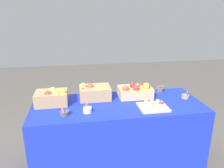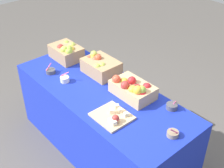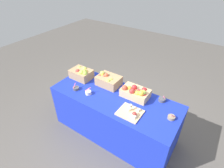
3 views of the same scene
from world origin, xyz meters
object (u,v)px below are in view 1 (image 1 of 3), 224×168
(apple_crate_right, at_px, (136,91))
(sample_bowl_mid, at_px, (87,110))
(sample_bowl_far, at_px, (65,113))
(sample_bowl_near, at_px, (185,96))
(cutting_board_front, at_px, (154,106))
(apple_crate_middle, at_px, (94,92))
(sample_bowl_extra, at_px, (160,90))
(apple_crate_left, at_px, (52,97))

(apple_crate_right, height_order, sample_bowl_mid, apple_crate_right)
(apple_crate_right, distance_m, sample_bowl_far, 0.91)
(sample_bowl_near, bearing_deg, cutting_board_front, -155.72)
(apple_crate_middle, xyz_separation_m, cutting_board_front, (0.61, -0.37, -0.06))
(sample_bowl_near, xyz_separation_m, sample_bowl_extra, (-0.22, 0.26, 0.00))
(cutting_board_front, relative_size, sample_bowl_far, 3.11)
(sample_bowl_far, bearing_deg, apple_crate_left, 115.28)
(cutting_board_front, bearing_deg, sample_bowl_far, -179.13)
(apple_crate_right, bearing_deg, sample_bowl_near, -12.80)
(apple_crate_middle, bearing_deg, cutting_board_front, -30.89)
(sample_bowl_mid, bearing_deg, sample_bowl_near, 9.70)
(apple_crate_middle, bearing_deg, apple_crate_right, -3.61)
(apple_crate_left, xyz_separation_m, sample_bowl_near, (1.54, -0.08, -0.07))
(sample_bowl_mid, bearing_deg, sample_bowl_extra, 25.61)
(sample_bowl_mid, bearing_deg, apple_crate_middle, 74.22)
(sample_bowl_near, bearing_deg, apple_crate_right, 167.20)
(apple_crate_right, xyz_separation_m, sample_bowl_near, (0.57, -0.13, -0.06))
(apple_crate_middle, height_order, apple_crate_right, apple_crate_middle)
(apple_crate_middle, relative_size, apple_crate_right, 0.91)
(sample_bowl_mid, xyz_separation_m, sample_bowl_far, (-0.23, -0.02, -0.01))
(sample_bowl_near, bearing_deg, sample_bowl_mid, -170.30)
(sample_bowl_mid, bearing_deg, apple_crate_left, 143.08)
(apple_crate_middle, distance_m, sample_bowl_far, 0.51)
(sample_bowl_near, relative_size, sample_bowl_mid, 0.89)
(apple_crate_middle, xyz_separation_m, sample_bowl_mid, (-0.10, -0.36, -0.06))
(apple_crate_middle, distance_m, cutting_board_front, 0.72)
(apple_crate_left, relative_size, apple_crate_middle, 0.97)
(apple_crate_middle, relative_size, sample_bowl_mid, 3.47)
(apple_crate_left, bearing_deg, sample_bowl_mid, -36.92)
(apple_crate_middle, bearing_deg, apple_crate_left, -169.81)
(apple_crate_right, xyz_separation_m, cutting_board_front, (0.11, -0.34, -0.06))
(sample_bowl_near, xyz_separation_m, sample_bowl_far, (-1.40, -0.22, 0.00))
(apple_crate_left, height_order, sample_bowl_far, apple_crate_left)
(sample_bowl_near, xyz_separation_m, sample_bowl_mid, (-1.17, -0.20, 0.01))
(apple_crate_right, height_order, sample_bowl_near, apple_crate_right)
(cutting_board_front, bearing_deg, apple_crate_middle, 149.11)
(sample_bowl_mid, bearing_deg, cutting_board_front, -0.47)
(apple_crate_right, height_order, cutting_board_front, apple_crate_right)
(sample_bowl_near, distance_m, sample_bowl_mid, 1.19)
(cutting_board_front, xyz_separation_m, sample_bowl_near, (0.46, 0.21, 0.00))
(apple_crate_middle, xyz_separation_m, sample_bowl_extra, (0.85, 0.10, -0.06))
(apple_crate_left, xyz_separation_m, sample_bowl_far, (0.14, -0.30, -0.07))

